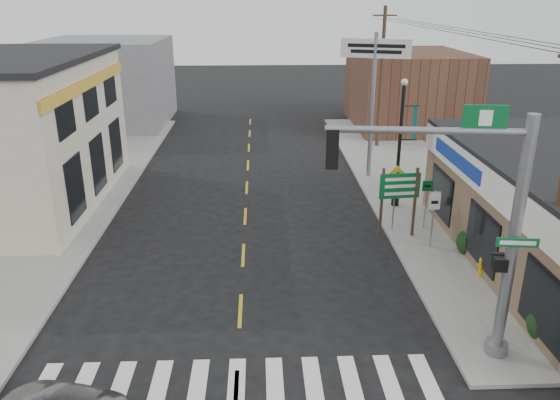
{
  "coord_description": "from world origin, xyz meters",
  "views": [
    {
      "loc": [
        0.67,
        -11.18,
        9.48
      ],
      "look_at": [
        1.38,
        6.6,
        2.8
      ],
      "focal_mm": 35.0,
      "sensor_mm": 36.0,
      "label": 1
    }
  ],
  "objects_px": {
    "traffic_signal_pole": "(486,217)",
    "lamp_post": "(402,134)",
    "guide_sign": "(399,193)",
    "bare_tree": "(510,172)",
    "utility_pole_far": "(381,77)",
    "fire_hydrant": "(482,266)",
    "dance_center_sign": "(374,71)"
  },
  "relations": [
    {
      "from": "guide_sign",
      "to": "lamp_post",
      "type": "bearing_deg",
      "value": 70.86
    },
    {
      "from": "lamp_post",
      "to": "utility_pole_far",
      "type": "height_order",
      "value": "utility_pole_far"
    },
    {
      "from": "lamp_post",
      "to": "utility_pole_far",
      "type": "distance_m",
      "value": 11.16
    },
    {
      "from": "traffic_signal_pole",
      "to": "lamp_post",
      "type": "height_order",
      "value": "traffic_signal_pole"
    },
    {
      "from": "traffic_signal_pole",
      "to": "guide_sign",
      "type": "bearing_deg",
      "value": 97.22
    },
    {
      "from": "lamp_post",
      "to": "traffic_signal_pole",
      "type": "bearing_deg",
      "value": -72.75
    },
    {
      "from": "lamp_post",
      "to": "utility_pole_far",
      "type": "relative_size",
      "value": 0.68
    },
    {
      "from": "fire_hydrant",
      "to": "lamp_post",
      "type": "distance_m",
      "value": 7.78
    },
    {
      "from": "guide_sign",
      "to": "fire_hydrant",
      "type": "xyz_separation_m",
      "value": [
        2.2,
        -3.52,
        -1.5
      ]
    },
    {
      "from": "traffic_signal_pole",
      "to": "lamp_post",
      "type": "relative_size",
      "value": 1.17
    },
    {
      "from": "fire_hydrant",
      "to": "utility_pole_far",
      "type": "distance_m",
      "value": 18.52
    },
    {
      "from": "utility_pole_far",
      "to": "dance_center_sign",
      "type": "bearing_deg",
      "value": -113.25
    },
    {
      "from": "traffic_signal_pole",
      "to": "fire_hydrant",
      "type": "relative_size",
      "value": 9.66
    },
    {
      "from": "dance_center_sign",
      "to": "traffic_signal_pole",
      "type": "bearing_deg",
      "value": -72.04
    },
    {
      "from": "dance_center_sign",
      "to": "utility_pole_far",
      "type": "distance_m",
      "value": 6.85
    },
    {
      "from": "traffic_signal_pole",
      "to": "guide_sign",
      "type": "relative_size",
      "value": 2.36
    },
    {
      "from": "guide_sign",
      "to": "lamp_post",
      "type": "height_order",
      "value": "lamp_post"
    },
    {
      "from": "traffic_signal_pole",
      "to": "bare_tree",
      "type": "height_order",
      "value": "traffic_signal_pole"
    },
    {
      "from": "bare_tree",
      "to": "utility_pole_far",
      "type": "height_order",
      "value": "utility_pole_far"
    },
    {
      "from": "traffic_signal_pole",
      "to": "fire_hydrant",
      "type": "height_order",
      "value": "traffic_signal_pole"
    },
    {
      "from": "traffic_signal_pole",
      "to": "bare_tree",
      "type": "bearing_deg",
      "value": 66.66
    },
    {
      "from": "traffic_signal_pole",
      "to": "guide_sign",
      "type": "distance_m",
      "value": 8.24
    },
    {
      "from": "lamp_post",
      "to": "guide_sign",
      "type": "bearing_deg",
      "value": -82.61
    },
    {
      "from": "guide_sign",
      "to": "bare_tree",
      "type": "height_order",
      "value": "bare_tree"
    },
    {
      "from": "guide_sign",
      "to": "bare_tree",
      "type": "bearing_deg",
      "value": -46.17
    },
    {
      "from": "fire_hydrant",
      "to": "utility_pole_far",
      "type": "xyz_separation_m",
      "value": [
        0.02,
        18.06,
        4.11
      ]
    },
    {
      "from": "traffic_signal_pole",
      "to": "lamp_post",
      "type": "xyz_separation_m",
      "value": [
        0.78,
        11.44,
        -0.67
      ]
    },
    {
      "from": "lamp_post",
      "to": "utility_pole_far",
      "type": "xyz_separation_m",
      "value": [
        1.36,
        11.03,
        1.06
      ]
    },
    {
      "from": "guide_sign",
      "to": "dance_center_sign",
      "type": "xyz_separation_m",
      "value": [
        0.39,
        8.04,
        3.78
      ]
    },
    {
      "from": "guide_sign",
      "to": "bare_tree",
      "type": "xyz_separation_m",
      "value": [
        3.11,
        -2.68,
        1.71
      ]
    },
    {
      "from": "dance_center_sign",
      "to": "bare_tree",
      "type": "relative_size",
      "value": 1.67
    },
    {
      "from": "utility_pole_far",
      "to": "bare_tree",
      "type": "bearing_deg",
      "value": -94.57
    }
  ]
}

